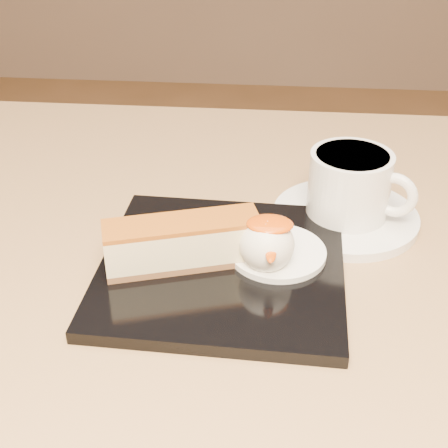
# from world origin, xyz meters

# --- Properties ---
(table) EXTENTS (0.80, 0.80, 0.72)m
(table) POSITION_xyz_m (0.00, 0.00, 0.56)
(table) COLOR black
(table) RESTS_ON ground
(dessert_plate) EXTENTS (0.23, 0.23, 0.01)m
(dessert_plate) POSITION_xyz_m (0.05, 0.00, 0.73)
(dessert_plate) COLOR black
(dessert_plate) RESTS_ON table
(cheesecake) EXTENTS (0.14, 0.08, 0.04)m
(cheesecake) POSITION_xyz_m (0.02, -0.00, 0.75)
(cheesecake) COLOR brown
(cheesecake) RESTS_ON dessert_plate
(cream_smear) EXTENTS (0.09, 0.09, 0.01)m
(cream_smear) POSITION_xyz_m (0.10, 0.02, 0.73)
(cream_smear) COLOR white
(cream_smear) RESTS_ON dessert_plate
(ice_cream_scoop) EXTENTS (0.05, 0.05, 0.05)m
(ice_cream_scoop) POSITION_xyz_m (0.09, -0.00, 0.76)
(ice_cream_scoop) COLOR white
(ice_cream_scoop) RESTS_ON cream_smear
(mango_sauce) EXTENTS (0.04, 0.03, 0.01)m
(mango_sauce) POSITION_xyz_m (0.09, 0.00, 0.78)
(mango_sauce) COLOR #D74906
(mango_sauce) RESTS_ON ice_cream_scoop
(mint_sprig) EXTENTS (0.03, 0.02, 0.00)m
(mint_sprig) POSITION_xyz_m (0.07, 0.04, 0.74)
(mint_sprig) COLOR green
(mint_sprig) RESTS_ON cream_smear
(saucer) EXTENTS (0.15, 0.15, 0.01)m
(saucer) POSITION_xyz_m (0.17, 0.10, 0.72)
(saucer) COLOR white
(saucer) RESTS_ON table
(coffee_cup) EXTENTS (0.11, 0.08, 0.07)m
(coffee_cup) POSITION_xyz_m (0.17, 0.10, 0.76)
(coffee_cup) COLOR white
(coffee_cup) RESTS_ON saucer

